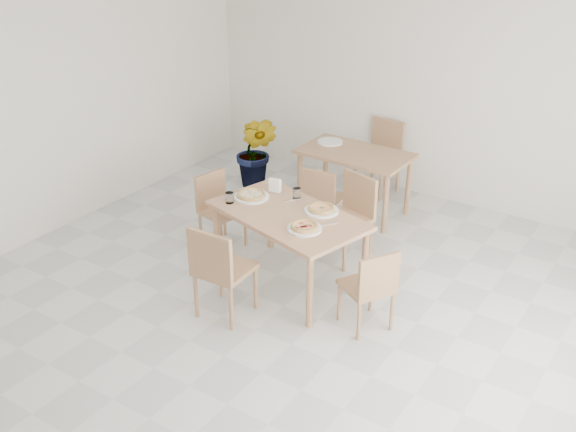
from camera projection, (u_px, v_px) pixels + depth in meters
The scene contains 21 objects.
main_table at pixel (288, 222), 6.27m from camera, with size 1.63×1.17×0.75m.
chair_south at pixel (219, 267), 5.81m from camera, with size 0.46×0.46×0.90m.
chair_north at pixel (351, 211), 6.82m from camera, with size 0.54×0.54×0.88m.
chair_west at pixel (217, 204), 7.09m from camera, with size 0.46×0.46×0.79m.
chair_east at pixel (371, 285), 5.68m from camera, with size 0.53×0.53×0.78m.
plate_margherita at pixel (321, 211), 6.26m from camera, with size 0.32×0.32×0.02m, color white.
plate_mushroom at pixel (251, 197), 6.55m from camera, with size 0.35×0.35×0.02m, color white.
plate_pepperoni at pixel (305, 229), 5.94m from camera, with size 0.31×0.31×0.02m, color white.
pizza_margherita at pixel (321, 208), 6.25m from camera, with size 0.30×0.30×0.03m.
pizza_mushroom at pixel (251, 194), 6.54m from camera, with size 0.37×0.37×0.03m.
pizza_pepperoni at pixel (305, 226), 5.93m from camera, with size 0.29×0.29×0.03m.
tumbler_a at pixel (297, 193), 6.51m from camera, with size 0.08×0.08×0.11m, color white.
tumbler_b at pixel (230, 198), 6.42m from camera, with size 0.08×0.08×0.11m, color white.
napkin_holder at pixel (275, 186), 6.62m from camera, with size 0.14×0.08×0.14m.
fork_a at pixel (329, 224), 6.03m from camera, with size 0.02×0.18×0.01m, color silver.
fork_b at pixel (292, 200), 6.49m from camera, with size 0.01×0.17×0.01m, color silver.
second_table at pixel (355, 160), 7.71m from camera, with size 1.27×0.73×0.75m.
chair_back_s at pixel (322, 196), 7.29m from camera, with size 0.42×0.42×0.79m.
chair_back_n at pixel (382, 151), 8.32m from camera, with size 0.50×0.50×0.91m.
plate_empty at pixel (330, 142), 7.94m from camera, with size 0.30×0.30×0.02m, color white.
potted_plant at pixel (256, 152), 8.44m from camera, with size 0.53×0.42×0.96m, color #206D26.
Camera 1 is at (2.91, -3.85, 3.48)m, focal length 42.00 mm.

